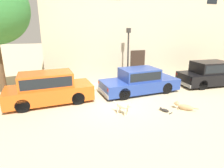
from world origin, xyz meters
TOP-DOWN VIEW (x-y plane):
  - ground_plane at (0.00, 0.00)m, footprint 80.00×80.00m
  - parked_sedan_nearest at (-2.88, 0.92)m, footprint 4.35×1.98m
  - parked_sedan_second at (2.06, 1.00)m, footprint 4.68×2.04m
  - parked_sedan_third at (7.13, 0.95)m, footprint 4.48×1.90m
  - apartment_block at (5.81, 6.84)m, footprint 17.84×6.48m
  - stray_dog_spotted at (0.15, -1.47)m, footprint 0.62×0.81m
  - stray_dog_tan at (2.95, -1.83)m, footprint 0.83×0.84m
  - stray_cat at (2.01, -1.75)m, footprint 0.41×0.54m
  - street_lamp at (2.07, 2.82)m, footprint 0.22×0.22m

SIDE VIEW (x-z plane):
  - ground_plane at x=0.00m, z-range 0.00..0.00m
  - stray_cat at x=2.01m, z-range -0.01..0.15m
  - stray_dog_tan at x=2.95m, z-range -0.03..0.35m
  - stray_dog_spotted at x=0.15m, z-range 0.08..0.71m
  - parked_sedan_second at x=2.06m, z-range -0.01..1.40m
  - parked_sedan_third at x=7.13m, z-range 0.00..1.55m
  - parked_sedan_nearest at x=-2.88m, z-range 0.03..1.57m
  - street_lamp at x=2.07m, z-range 0.52..4.11m
  - apartment_block at x=5.81m, z-range 0.00..8.63m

